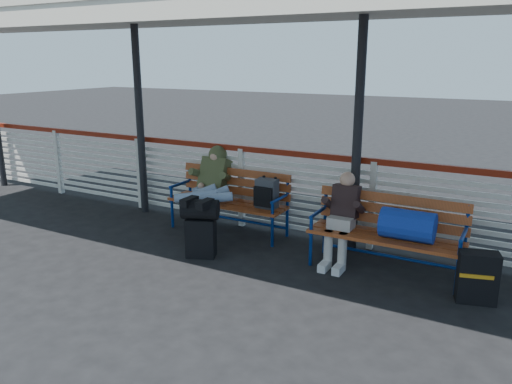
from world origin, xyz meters
The scene contains 9 objects.
ground centered at (0.00, 0.00, 0.00)m, with size 60.00×60.00×0.00m, color black.
fence centered at (0.00, 1.90, 0.66)m, with size 12.08×0.08×1.24m.
canopy centered at (0.00, 0.87, 3.04)m, with size 12.60×3.60×3.16m.
luggage_stack centered at (0.17, 0.57, 0.42)m, with size 0.53×0.41×0.77m.
bench_left centered at (0.13, 1.61, 0.58)m, with size 1.80×0.56×0.92m.
bench_right centered at (2.50, 1.24, 0.60)m, with size 1.80×0.56×0.92m.
traveler_man centered at (-0.18, 1.25, 0.68)m, with size 0.94×1.61×0.77m.
companion_person centered at (1.82, 1.24, 0.60)m, with size 0.32×0.66×1.15m.
suitcase_side centered at (3.42, 0.94, 0.28)m, with size 0.44×0.33×0.55m.
Camera 1 is at (3.70, -4.38, 2.49)m, focal length 35.00 mm.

